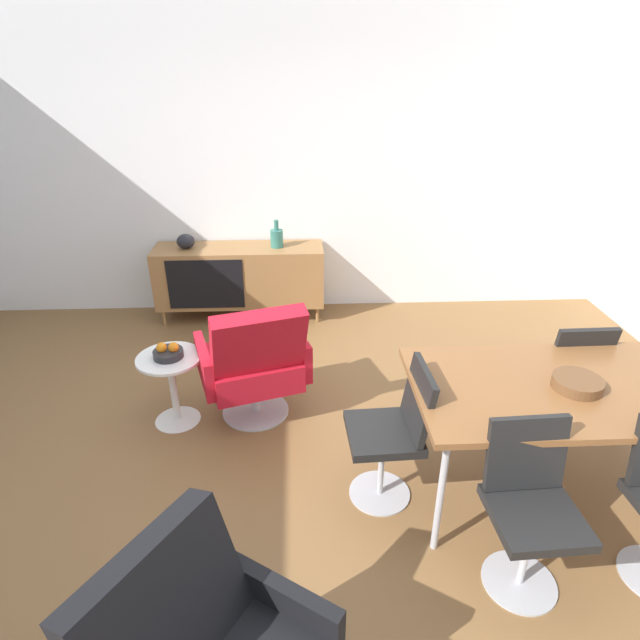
# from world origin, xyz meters

# --- Properties ---
(ground_plane) EXTENTS (8.32, 8.32, 0.00)m
(ground_plane) POSITION_xyz_m (0.00, 0.00, 0.00)
(ground_plane) COLOR brown
(wall_back) EXTENTS (6.80, 0.12, 2.80)m
(wall_back) POSITION_xyz_m (0.00, 2.60, 1.40)
(wall_back) COLOR white
(wall_back) RESTS_ON ground_plane
(sideboard) EXTENTS (1.60, 0.45, 0.72)m
(sideboard) POSITION_xyz_m (-0.53, 2.30, 0.44)
(sideboard) COLOR olive
(sideboard) RESTS_ON ground_plane
(vase_cobalt) EXTENTS (0.12, 0.12, 0.26)m
(vase_cobalt) POSITION_xyz_m (-0.16, 2.30, 0.81)
(vase_cobalt) COLOR #337266
(vase_cobalt) RESTS_ON sideboard
(vase_sculptural_dark) EXTENTS (0.17, 0.17, 0.14)m
(vase_sculptural_dark) POSITION_xyz_m (-1.01, 2.30, 0.79)
(vase_sculptural_dark) COLOR black
(vase_sculptural_dark) RESTS_ON sideboard
(dining_table) EXTENTS (1.60, 0.90, 0.74)m
(dining_table) POSITION_xyz_m (1.44, -0.15, 0.70)
(dining_table) COLOR brown
(dining_table) RESTS_ON ground_plane
(wooden_bowl_on_table) EXTENTS (0.26, 0.26, 0.06)m
(wooden_bowl_on_table) POSITION_xyz_m (1.50, -0.18, 0.77)
(wooden_bowl_on_table) COLOR brown
(wooden_bowl_on_table) RESTS_ON dining_table
(dining_chair_front_left) EXTENTS (0.42, 0.44, 0.86)m
(dining_chair_front_left) POSITION_xyz_m (1.09, -0.71, 0.47)
(dining_chair_front_left) COLOR black
(dining_chair_front_left) RESTS_ON ground_plane
(dining_chair_back_right) EXTENTS (0.41, 0.43, 0.86)m
(dining_chair_back_right) POSITION_xyz_m (1.79, 0.41, 0.47)
(dining_chair_back_right) COLOR black
(dining_chair_back_right) RESTS_ON ground_plane
(dining_chair_near_window) EXTENTS (0.44, 0.42, 0.86)m
(dining_chair_near_window) POSITION_xyz_m (0.55, -0.15, 0.47)
(dining_chair_near_window) COLOR black
(dining_chair_near_window) RESTS_ON ground_plane
(lounge_chair_red) EXTENTS (0.84, 0.80, 0.95)m
(lounge_chair_red) POSITION_xyz_m (-0.28, 0.63, 0.47)
(lounge_chair_red) COLOR red
(lounge_chair_red) RESTS_ON ground_plane
(side_table_round) EXTENTS (0.44, 0.44, 0.52)m
(side_table_round) POSITION_xyz_m (-0.85, 0.63, 0.32)
(side_table_round) COLOR white
(side_table_round) RESTS_ON ground_plane
(fruit_bowl) EXTENTS (0.20, 0.20, 0.11)m
(fruit_bowl) POSITION_xyz_m (-0.85, 0.63, 0.56)
(fruit_bowl) COLOR #262628
(fruit_bowl) RESTS_ON side_table_round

